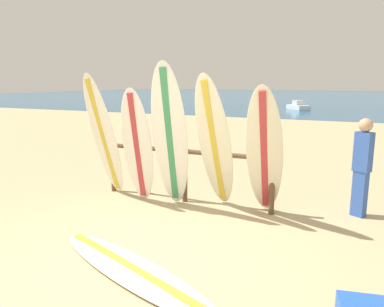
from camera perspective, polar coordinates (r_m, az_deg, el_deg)
ground_plane at (r=4.56m, az=-8.82°, el=-16.43°), size 120.00×120.00×0.00m
ocean_water at (r=61.42m, az=22.89°, el=8.16°), size 120.00×80.00×0.01m
surfboard_rack at (r=6.45m, az=-1.12°, el=-1.51°), size 3.18×0.09×1.06m
surfboard_leaning_far_left at (r=6.76m, az=-13.38°, el=2.49°), size 0.51×0.91×2.25m
surfboard_leaning_left at (r=6.36m, az=-8.39°, el=1.05°), size 0.62×0.64×2.01m
surfboard_leaning_center_left at (r=5.99m, az=-3.41°, el=2.50°), size 0.72×0.86×2.42m
surfboard_leaning_center at (r=5.87m, az=3.54°, el=1.44°), size 0.56×1.09×2.23m
surfboard_leaning_center_right at (r=5.66m, az=11.10°, el=0.06°), size 0.66×1.07×2.07m
surfboard_lying_on_sand at (r=4.37m, az=-9.35°, el=-17.22°), size 2.68×1.43×0.08m
beachgoer_standing at (r=6.28m, az=24.77°, el=-1.38°), size 0.29×0.26×1.55m
small_boat_offshore at (r=29.70m, az=16.04°, el=7.00°), size 2.00×2.18×0.71m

